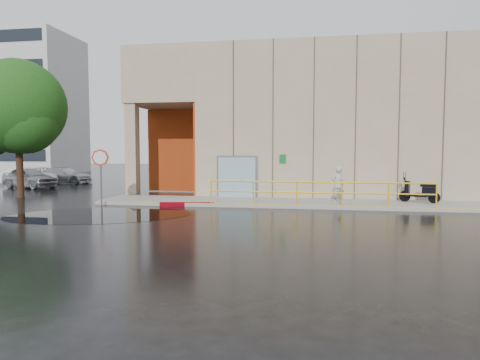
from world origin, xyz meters
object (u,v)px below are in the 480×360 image
Objects in this scene: car_a at (30,178)px; car_b at (28,176)px; person at (338,185)px; car_c at (65,175)px; stop_sign at (100,164)px; red_curb at (186,204)px; tree_near at (19,110)px; scooter at (420,185)px.

car_a is 2.61m from car_b.
person is 0.43× the size of car_b.
stop_sign is at bearing -140.94° from car_c.
red_curb is 0.33× the size of tree_near.
stop_sign is 6.88m from tree_near.
tree_near is at bearing -162.00° from car_b.
car_a reaches higher than car_c.
car_b is at bearing 56.82° from car_a.
stop_sign is 14.55m from car_b.
car_a is 7.34m from tree_near.
car_b is at bearing -172.85° from scooter.
car_c is (-0.03, 4.13, -0.08)m from car_a.
scooter is at bearing -84.22° from car_a.
stop_sign is at bearing -146.93° from scooter.
scooter reaches higher than red_curb.
car_c is at bearing -54.19° from person.
red_curb is at bearing 12.06° from stop_sign.
tree_near is (-20.09, 0.11, 3.69)m from scooter.
scooter is (3.71, 1.11, -0.05)m from person.
scooter reaches higher than car_c.
stop_sign is at bearing -172.99° from red_curb.
person reaches higher than red_curb.
car_a reaches higher than car_b.
car_c is at bearing 132.61° from stop_sign.
car_c is 0.58× the size of tree_near.
car_a is (-19.67, 6.47, -0.29)m from person.
tree_near is at bearing 161.90° from stop_sign.
car_c is (-12.99, 11.38, 0.52)m from red_curb.
stop_sign reaches higher than car_b.
scooter is 10.63m from red_curb.
person is 22.37m from car_c.
car_a is at bearing -157.75° from car_b.
person is 20.71m from car_a.
tree_near reaches higher than car_c.
car_c is at bearing 109.48° from tree_near.
car_c is (1.58, 2.08, -0.02)m from car_b.
car_b reaches higher than car_c.
red_curb is 17.29m from car_b.
tree_near is at bearing -156.65° from scooter.
car_b is 2.62m from car_c.
person is at bearing -116.79° from car_c.
person is at bearing -127.70° from car_b.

